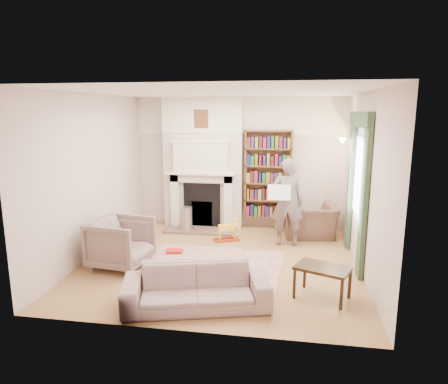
% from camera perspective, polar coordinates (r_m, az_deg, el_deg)
% --- Properties ---
extents(floor, '(4.50, 4.50, 0.00)m').
position_cam_1_polar(floor, '(6.90, -0.34, -9.81)').
color(floor, olive).
rests_on(floor, ground).
extents(ceiling, '(4.50, 4.50, 0.00)m').
position_cam_1_polar(ceiling, '(6.44, -0.37, 14.10)').
color(ceiling, white).
rests_on(ceiling, wall_back).
extents(wall_back, '(4.50, 0.00, 4.50)m').
position_cam_1_polar(wall_back, '(8.73, 2.13, 4.19)').
color(wall_back, beige).
rests_on(wall_back, floor).
extents(wall_front, '(4.50, 0.00, 4.50)m').
position_cam_1_polar(wall_front, '(4.37, -5.31, -3.22)').
color(wall_front, beige).
rests_on(wall_front, floor).
extents(wall_left, '(0.00, 4.50, 4.50)m').
position_cam_1_polar(wall_left, '(7.25, -18.19, 2.12)').
color(wall_left, beige).
rests_on(wall_left, floor).
extents(wall_right, '(0.00, 4.50, 4.50)m').
position_cam_1_polar(wall_right, '(6.54, 19.47, 1.08)').
color(wall_right, beige).
rests_on(wall_right, floor).
extents(fireplace, '(1.70, 0.58, 2.80)m').
position_cam_1_polar(fireplace, '(8.66, -2.98, 4.03)').
color(fireplace, beige).
rests_on(fireplace, floor).
extents(bookcase, '(1.00, 0.24, 1.85)m').
position_cam_1_polar(bookcase, '(8.57, 6.33, 2.48)').
color(bookcase, brown).
rests_on(bookcase, floor).
extents(window, '(0.02, 0.90, 1.30)m').
position_cam_1_polar(window, '(6.92, 18.81, 2.08)').
color(window, silver).
rests_on(window, wall_right).
extents(curtain_left, '(0.07, 0.32, 2.40)m').
position_cam_1_polar(curtain_left, '(6.28, 19.37, -1.18)').
color(curtain_left, '#294029').
rests_on(curtain_left, floor).
extents(curtain_right, '(0.07, 0.32, 2.40)m').
position_cam_1_polar(curtain_right, '(7.64, 17.60, 1.09)').
color(curtain_right, '#294029').
rests_on(curtain_right, floor).
extents(pelmet, '(0.09, 1.70, 0.24)m').
position_cam_1_polar(pelmet, '(6.83, 18.94, 9.81)').
color(pelmet, '#294029').
rests_on(pelmet, wall_right).
extents(wall_sconce, '(0.20, 0.24, 0.24)m').
position_cam_1_polar(wall_sconce, '(7.92, 16.28, 6.63)').
color(wall_sconce, gold).
rests_on(wall_sconce, wall_right).
extents(rug, '(2.38, 1.88, 0.01)m').
position_cam_1_polar(rug, '(6.70, -1.89, -10.42)').
color(rug, beige).
rests_on(rug, floor).
extents(armchair_reading, '(1.12, 1.01, 0.66)m').
position_cam_1_polar(armchair_reading, '(8.27, 12.06, -4.04)').
color(armchair_reading, '#472D26').
rests_on(armchair_reading, floor).
extents(armchair_left, '(0.99, 0.97, 0.80)m').
position_cam_1_polar(armchair_left, '(6.76, -14.49, -7.03)').
color(armchair_left, gray).
rests_on(armchair_left, floor).
extents(sofa, '(2.00, 1.19, 0.55)m').
position_cam_1_polar(sofa, '(5.32, -3.98, -13.36)').
color(sofa, '#B0A291').
rests_on(sofa, floor).
extents(man_reading, '(0.63, 0.44, 1.67)m').
position_cam_1_polar(man_reading, '(7.56, 9.02, -1.44)').
color(man_reading, '#63534F').
rests_on(man_reading, floor).
extents(newspaper, '(0.42, 0.14, 0.28)m').
position_cam_1_polar(newspaper, '(7.32, 7.88, -0.05)').
color(newspaper, silver).
rests_on(newspaper, man_reading).
extents(coffee_table, '(0.82, 0.68, 0.45)m').
position_cam_1_polar(coffee_table, '(5.71, 13.83, -12.42)').
color(coffee_table, '#342212').
rests_on(coffee_table, floor).
extents(paraffin_heater, '(0.24, 0.24, 0.55)m').
position_cam_1_polar(paraffin_heater, '(8.39, -5.39, -3.99)').
color(paraffin_heater, '#A2A4A9').
rests_on(paraffin_heater, floor).
extents(rocking_horse, '(0.54, 0.38, 0.44)m').
position_cam_1_polar(rocking_horse, '(7.85, 0.37, -5.46)').
color(rocking_horse, yellow).
rests_on(rocking_horse, rug).
extents(board_game, '(0.46, 0.46, 0.03)m').
position_cam_1_polar(board_game, '(6.78, -1.83, -9.98)').
color(board_game, '#C5C646').
rests_on(board_game, rug).
extents(game_box_lid, '(0.32, 0.23, 0.05)m').
position_cam_1_polar(game_box_lid, '(7.30, -7.06, -8.39)').
color(game_box_lid, '#B31F14').
rests_on(game_box_lid, rug).
extents(comic_annuals, '(0.70, 1.15, 0.02)m').
position_cam_1_polar(comic_annuals, '(6.65, 1.10, -10.46)').
color(comic_annuals, red).
rests_on(comic_annuals, rug).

